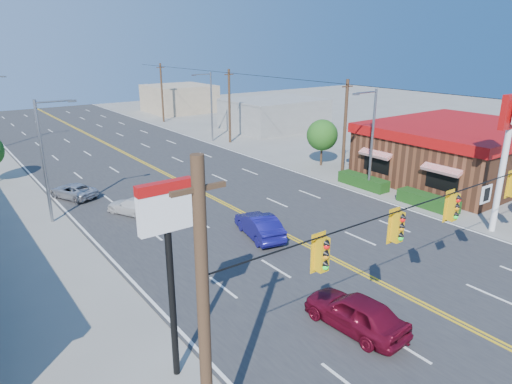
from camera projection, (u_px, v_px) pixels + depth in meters
ground at (451, 320)px, 19.53m from camera, size 160.00×160.00×0.00m
road at (211, 197)px, 34.83m from camera, size 20.00×120.00×0.06m
signal_span at (466, 214)px, 17.93m from camera, size 24.32×0.34×9.00m
kfc at (458, 151)px, 39.15m from camera, size 16.30×12.40×4.70m
kfc_pylon at (508, 136)px, 26.87m from camera, size 2.20×0.36×8.50m
pizza_hut_sign at (168, 241)px, 14.79m from camera, size 1.90×0.30×6.85m
streetlight_se at (371, 135)px, 34.89m from camera, size 2.55×0.25×8.00m
streetlight_ne at (210, 103)px, 53.27m from camera, size 2.55×0.25×8.00m
streetlight_sw at (46, 155)px, 28.90m from camera, size 2.55×0.25×8.00m
utility_pole_near at (345, 130)px, 38.84m from camera, size 0.28×0.28×8.40m
utility_pole_mid at (229, 107)px, 52.62m from camera, size 0.28×0.28×8.40m
utility_pole_far at (162, 93)px, 66.40m from camera, size 0.28×0.28×8.40m
tree_kfc_rear at (322, 135)px, 43.03m from camera, size 2.94×2.94×4.41m
bld_east_mid at (274, 114)px, 61.88m from camera, size 12.00×10.00×4.00m
bld_east_far at (179, 98)px, 76.97m from camera, size 10.00×10.00×4.40m
car_magenta at (355, 313)px, 18.64m from camera, size 2.15×4.65×1.54m
car_blue at (259, 226)px, 27.52m from camera, size 2.48×4.68×1.46m
car_white at (133, 207)px, 31.25m from camera, size 3.13×4.27×1.15m
car_silver at (73, 191)px, 34.46m from camera, size 3.28×4.43×1.12m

